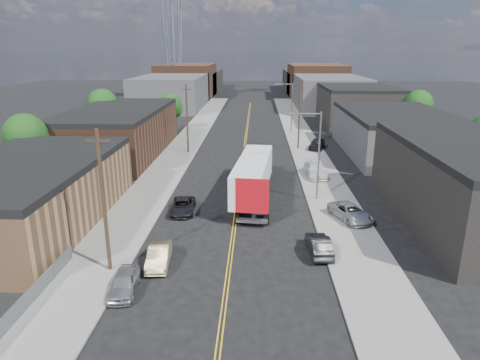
# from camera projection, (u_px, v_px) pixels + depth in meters

# --- Properties ---
(ground) EXTENTS (260.00, 260.00, 0.00)m
(ground) POSITION_uv_depth(u_px,v_px,m) (246.00, 134.00, 77.10)
(ground) COLOR black
(ground) RESTS_ON ground
(centerline) EXTENTS (0.32, 120.00, 0.01)m
(centerline) POSITION_uv_depth(u_px,v_px,m) (244.00, 153.00, 62.78)
(centerline) COLOR gold
(centerline) RESTS_ON ground
(sidewalk_left) EXTENTS (5.00, 140.00, 0.15)m
(sidewalk_left) POSITION_uv_depth(u_px,v_px,m) (180.00, 152.00, 63.12)
(sidewalk_left) COLOR slate
(sidewalk_left) RESTS_ON ground
(sidewalk_right) EXTENTS (5.00, 140.00, 0.15)m
(sidewalk_right) POSITION_uv_depth(u_px,v_px,m) (309.00, 153.00, 62.41)
(sidewalk_right) COLOR slate
(sidewalk_right) RESTS_ON ground
(warehouse_tan) EXTENTS (12.00, 22.00, 5.60)m
(warehouse_tan) POSITION_uv_depth(u_px,v_px,m) (26.00, 193.00, 36.85)
(warehouse_tan) COLOR olive
(warehouse_tan) RESTS_ON ground
(warehouse_brown) EXTENTS (12.00, 26.00, 6.60)m
(warehouse_brown) POSITION_uv_depth(u_px,v_px,m) (119.00, 131.00, 61.53)
(warehouse_brown) COLOR #44291B
(warehouse_brown) RESTS_ON ground
(industrial_right_b) EXTENTS (14.00, 24.00, 6.10)m
(industrial_right_b) POSITION_uv_depth(u_px,v_px,m) (395.00, 133.00, 62.02)
(industrial_right_b) COLOR #3B3B3E
(industrial_right_b) RESTS_ON ground
(industrial_right_c) EXTENTS (14.00, 22.00, 7.60)m
(industrial_right_c) POSITION_uv_depth(u_px,v_px,m) (356.00, 105.00, 86.61)
(industrial_right_c) COLOR black
(industrial_right_c) RESTS_ON ground
(skyline_left_a) EXTENTS (16.00, 30.00, 8.00)m
(skyline_left_a) POSITION_uv_depth(u_px,v_px,m) (172.00, 92.00, 110.08)
(skyline_left_a) COLOR #3B3B3E
(skyline_left_a) RESTS_ON ground
(skyline_right_a) EXTENTS (16.00, 30.00, 8.00)m
(skyline_right_a) POSITION_uv_depth(u_px,v_px,m) (328.00, 92.00, 108.58)
(skyline_right_a) COLOR #3B3B3E
(skyline_right_a) RESTS_ON ground
(skyline_left_b) EXTENTS (16.00, 26.00, 10.00)m
(skyline_left_b) POSITION_uv_depth(u_px,v_px,m) (187.00, 81.00, 133.65)
(skyline_left_b) COLOR #44291B
(skyline_left_b) RESTS_ON ground
(skyline_right_b) EXTENTS (16.00, 26.00, 10.00)m
(skyline_right_b) POSITION_uv_depth(u_px,v_px,m) (316.00, 81.00, 132.15)
(skyline_right_b) COLOR #44291B
(skyline_right_b) RESTS_ON ground
(skyline_left_c) EXTENTS (16.00, 40.00, 7.00)m
(skyline_left_c) POSITION_uv_depth(u_px,v_px,m) (196.00, 81.00, 153.18)
(skyline_left_c) COLOR black
(skyline_left_c) RESTS_ON ground
(skyline_right_c) EXTENTS (16.00, 40.00, 7.00)m
(skyline_right_c) POSITION_uv_depth(u_px,v_px,m) (308.00, 81.00, 151.69)
(skyline_right_c) COLOR black
(skyline_right_c) RESTS_ON ground
(streetlight_near) EXTENTS (3.39, 0.25, 9.00)m
(streetlight_near) POSITION_uv_depth(u_px,v_px,m) (315.00, 149.00, 41.83)
(streetlight_near) COLOR gray
(streetlight_near) RESTS_ON ground
(streetlight_far) EXTENTS (3.39, 0.25, 9.00)m
(streetlight_far) POSITION_uv_depth(u_px,v_px,m) (290.00, 104.00, 75.24)
(streetlight_far) COLOR gray
(streetlight_far) RESTS_ON ground
(utility_pole_left_near) EXTENTS (1.60, 0.26, 10.00)m
(utility_pole_left_near) POSITION_uv_depth(u_px,v_px,m) (104.00, 201.00, 28.16)
(utility_pole_left_near) COLOR black
(utility_pole_left_near) RESTS_ON ground
(utility_pole_left_far) EXTENTS (1.60, 0.26, 10.00)m
(utility_pole_left_far) POSITION_uv_depth(u_px,v_px,m) (187.00, 118.00, 61.57)
(utility_pole_left_far) COLOR black
(utility_pole_left_far) RESTS_ON ground
(utility_pole_right) EXTENTS (1.60, 0.26, 10.00)m
(utility_pole_right) POSITION_uv_depth(u_px,v_px,m) (299.00, 116.00, 63.82)
(utility_pole_right) COLOR black
(utility_pole_right) RESTS_ON ground
(chainlink_fence) EXTENTS (0.05, 16.00, 1.22)m
(chainlink_fence) POSITION_uv_depth(u_px,v_px,m) (11.00, 318.00, 23.40)
(chainlink_fence) COLOR slate
(chainlink_fence) RESTS_ON ground
(tree_left_near) EXTENTS (4.85, 4.76, 7.91)m
(tree_left_near) POSITION_uv_depth(u_px,v_px,m) (26.00, 138.00, 47.83)
(tree_left_near) COLOR black
(tree_left_near) RESTS_ON ground
(tree_left_mid) EXTENTS (5.10, 5.04, 8.37)m
(tree_left_mid) POSITION_uv_depth(u_px,v_px,m) (103.00, 106.00, 71.60)
(tree_left_mid) COLOR black
(tree_left_mid) RESTS_ON ground
(tree_left_far) EXTENTS (4.35, 4.20, 6.97)m
(tree_left_far) POSITION_uv_depth(u_px,v_px,m) (171.00, 106.00, 78.18)
(tree_left_far) COLOR black
(tree_left_far) RESTS_ON ground
(tree_right_far) EXTENTS (4.85, 4.76, 7.91)m
(tree_right_far) POSITION_uv_depth(u_px,v_px,m) (419.00, 106.00, 74.45)
(tree_right_far) COLOR black
(tree_right_far) RESTS_ON ground
(semi_truck) EXTENTS (4.16, 16.94, 4.38)m
(semi_truck) POSITION_uv_depth(u_px,v_px,m) (253.00, 173.00, 44.01)
(semi_truck) COLOR silver
(semi_truck) RESTS_ON ground
(car_left_a) EXTENTS (1.98, 4.11, 1.35)m
(car_left_a) POSITION_uv_depth(u_px,v_px,m) (124.00, 283.00, 26.88)
(car_left_a) COLOR #9EA1A3
(car_left_a) RESTS_ON ground
(car_left_b) EXTENTS (1.83, 4.30, 1.38)m
(car_left_b) POSITION_uv_depth(u_px,v_px,m) (159.00, 256.00, 30.30)
(car_left_b) COLOR tan
(car_left_b) RESTS_ON ground
(car_left_c) EXTENTS (2.36, 4.69, 1.27)m
(car_left_c) POSITION_uv_depth(u_px,v_px,m) (183.00, 206.00, 40.01)
(car_left_c) COLOR black
(car_left_c) RESTS_ON ground
(car_right_oncoming) EXTENTS (1.73, 4.38, 1.42)m
(car_right_oncoming) POSITION_uv_depth(u_px,v_px,m) (319.00, 245.00, 31.95)
(car_right_oncoming) COLOR black
(car_right_oncoming) RESTS_ON ground
(car_right_lot_a) EXTENTS (3.89, 5.39, 1.36)m
(car_right_lot_a) POSITION_uv_depth(u_px,v_px,m) (350.00, 212.00, 37.96)
(car_right_lot_a) COLOR #ADAFB2
(car_right_lot_a) RESTS_ON sidewalk_right
(car_right_lot_b) EXTENTS (2.63, 5.43, 1.52)m
(car_right_lot_b) POSITION_uv_depth(u_px,v_px,m) (315.00, 170.00, 50.81)
(car_right_lot_b) COLOR silver
(car_right_lot_b) RESTS_ON sidewalk_right
(car_right_lot_c) EXTENTS (3.28, 4.98, 1.58)m
(car_right_lot_c) POSITION_uv_depth(u_px,v_px,m) (317.00, 144.00, 64.65)
(car_right_lot_c) COLOR black
(car_right_lot_c) RESTS_ON sidewalk_right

